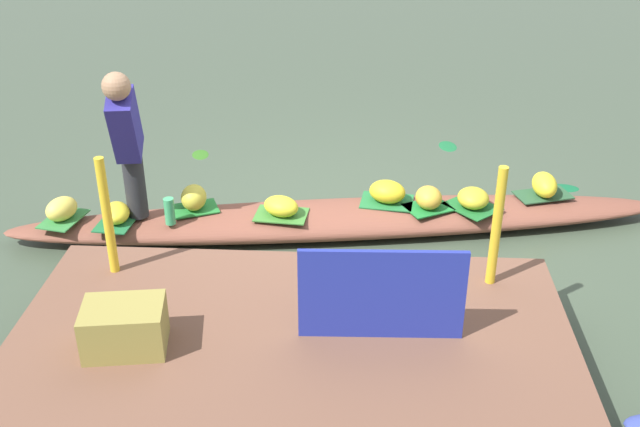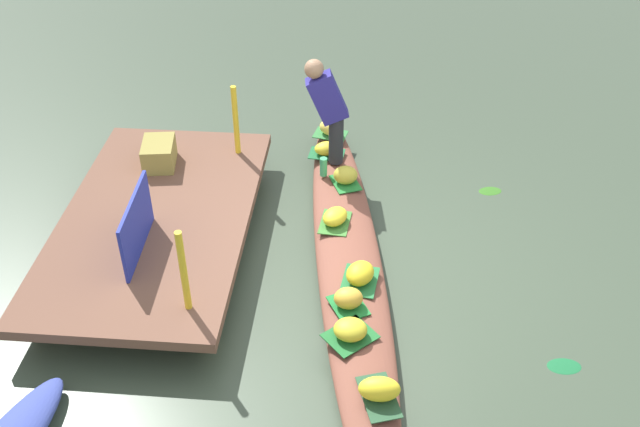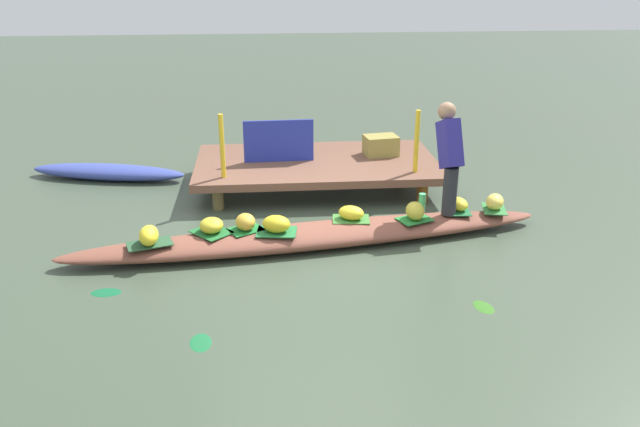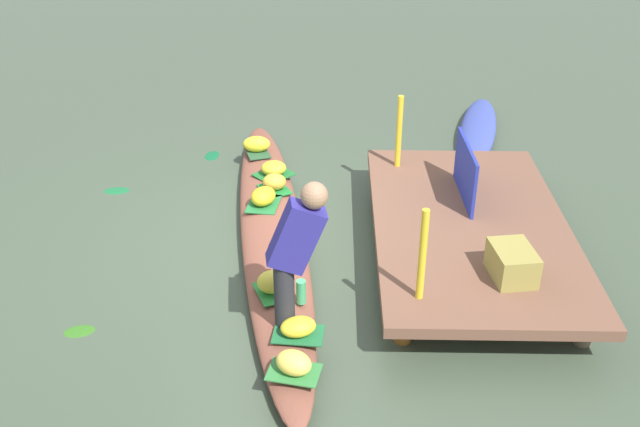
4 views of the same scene
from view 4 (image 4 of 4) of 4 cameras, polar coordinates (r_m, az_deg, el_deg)
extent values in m
plane|color=#3E4C3A|center=(7.17, -3.77, -2.18)|extent=(40.00, 40.00, 0.00)
cube|color=brown|center=(6.90, 11.77, -1.01)|extent=(3.20, 1.80, 0.10)
cylinder|color=brown|center=(8.02, 5.12, 2.53)|extent=(0.14, 0.14, 0.27)
cylinder|color=brown|center=(5.86, 6.56, -8.89)|extent=(0.14, 0.14, 0.27)
cylinder|color=brown|center=(8.24, 15.16, 2.35)|extent=(0.14, 0.14, 0.27)
cylinder|color=brown|center=(6.17, 20.16, -8.58)|extent=(0.14, 0.14, 0.27)
ellipsoid|color=brown|center=(7.11, -3.79, -1.45)|extent=(5.32, 1.37, 0.21)
ellipsoid|color=#39479C|center=(9.65, 12.37, 6.52)|extent=(2.26, 0.94, 0.20)
cube|color=#237038|center=(7.38, -4.47, 0.76)|extent=(0.45, 0.36, 0.01)
ellipsoid|color=yellow|center=(7.34, -4.50, 1.37)|extent=(0.36, 0.33, 0.18)
cube|color=#285031|center=(8.55, -5.00, 4.92)|extent=(0.50, 0.37, 0.01)
ellipsoid|color=yellow|center=(8.51, -5.03, 5.48)|extent=(0.20, 0.33, 0.19)
cube|color=#23762F|center=(6.08, -3.75, -6.18)|extent=(0.43, 0.38, 0.01)
ellipsoid|color=gold|center=(6.02, -3.78, -5.42)|extent=(0.22, 0.27, 0.20)
cube|color=#1F6637|center=(5.62, -1.73, -9.50)|extent=(0.29, 0.41, 0.01)
ellipsoid|color=yellow|center=(5.58, -1.74, -8.93)|extent=(0.27, 0.32, 0.15)
cube|color=#1E652B|center=(7.98, -3.66, 3.10)|extent=(0.50, 0.50, 0.01)
ellipsoid|color=gold|center=(7.94, -3.68, 3.60)|extent=(0.26, 0.29, 0.16)
cube|color=#337C3C|center=(5.30, -2.07, -12.41)|extent=(0.32, 0.42, 0.01)
ellipsoid|color=#F9DB55|center=(5.24, -2.09, -11.69)|extent=(0.29, 0.33, 0.18)
cube|color=#3D7C31|center=(6.65, -2.73, -2.69)|extent=(0.43, 0.32, 0.01)
ellipsoid|color=yellow|center=(6.61, -2.74, -2.14)|extent=(0.36, 0.33, 0.15)
cube|color=#1D7630|center=(7.66, -3.60, 1.92)|extent=(0.44, 0.40, 0.01)
ellipsoid|color=gold|center=(7.62, -3.63, 2.51)|extent=(0.23, 0.27, 0.18)
cylinder|color=#28282D|center=(5.57, -2.83, -6.44)|extent=(0.16, 0.16, 0.55)
cube|color=navy|center=(5.29, -1.91, -1.84)|extent=(0.24, 0.48, 0.59)
sphere|color=#9E7556|center=(5.14, -0.46, 1.44)|extent=(0.20, 0.20, 0.20)
cylinder|color=#44AE6C|center=(5.89, -1.50, -6.19)|extent=(0.08, 0.08, 0.21)
cube|color=#222F9A|center=(7.19, 11.40, 3.27)|extent=(0.92, 0.06, 0.56)
cylinder|color=yellow|center=(7.69, 6.26, 6.44)|extent=(0.06, 0.06, 0.79)
cylinder|color=yellow|center=(5.57, 8.09, -3.26)|extent=(0.06, 0.06, 0.79)
cube|color=olive|center=(6.10, 14.93, -3.80)|extent=(0.48, 0.38, 0.27)
ellipsoid|color=#196535|center=(8.40, -15.76, 1.76)|extent=(0.20, 0.30, 0.01)
ellipsoid|color=#135B33|center=(9.01, -8.52, 4.55)|extent=(0.29, 0.18, 0.01)
ellipsoid|color=#316A1E|center=(6.31, -18.47, -8.79)|extent=(0.22, 0.28, 0.01)
camera|label=1|loc=(7.85, 40.43, 17.14)|focal=42.24mm
camera|label=2|loc=(11.42, -3.16, 34.05)|focal=41.49mm
camera|label=3|loc=(9.63, -47.90, 15.60)|focal=36.57mm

